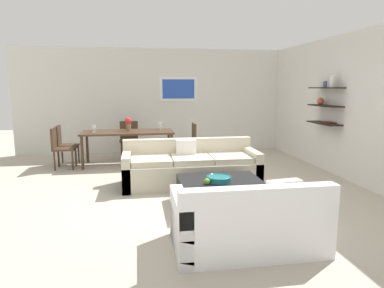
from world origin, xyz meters
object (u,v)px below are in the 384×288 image
(loveseat_white, at_px, (248,222))
(coffee_table, at_px, (221,193))
(dining_chair_right_far, at_px, (189,139))
(sofa_beige, at_px, (191,168))
(centerpiece_vase, at_px, (128,123))
(wine_glass_left_far, at_px, (94,127))
(dining_table, at_px, (128,134))
(apple_on_coffee_table, at_px, (207,181))
(wine_glass_right_far, at_px, (160,125))
(wine_glass_left_near, at_px, (93,128))
(decorative_bowl, at_px, (219,179))
(dining_chair_left_far, at_px, (64,142))
(dining_chair_left_near, at_px, (60,145))
(wine_glass_head, at_px, (128,124))
(dining_chair_head, at_px, (129,137))

(loveseat_white, relative_size, coffee_table, 1.32)
(coffee_table, distance_m, dining_chair_right_far, 3.16)
(sofa_beige, xyz_separation_m, coffee_table, (0.26, -1.19, -0.10))
(dining_chair_right_far, distance_m, centerpiece_vase, 1.46)
(wine_glass_left_far, bearing_deg, dining_table, -8.25)
(sofa_beige, height_order, wine_glass_left_far, wine_glass_left_far)
(apple_on_coffee_table, height_order, wine_glass_right_far, wine_glass_right_far)
(apple_on_coffee_table, bearing_deg, loveseat_white, -79.48)
(coffee_table, height_order, apple_on_coffee_table, apple_on_coffee_table)
(apple_on_coffee_table, xyz_separation_m, wine_glass_left_near, (-1.88, 3.00, 0.43))
(dining_table, bearing_deg, coffee_table, -64.74)
(coffee_table, xyz_separation_m, apple_on_coffee_table, (-0.24, -0.15, 0.23))
(loveseat_white, bearing_deg, decorative_bowl, 90.72)
(dining_chair_left_far, bearing_deg, dining_chair_right_far, 0.00)
(sofa_beige, xyz_separation_m, dining_chair_left_near, (-2.54, 1.57, 0.21))
(coffee_table, bearing_deg, centerpiece_vase, 114.71)
(sofa_beige, distance_m, apple_on_coffee_table, 1.35)
(coffee_table, bearing_deg, wine_glass_left_far, 124.70)
(loveseat_white, xyz_separation_m, dining_chair_right_far, (0.04, 4.45, 0.21))
(wine_glass_left_near, bearing_deg, loveseat_white, -63.30)
(decorative_bowl, height_order, dining_chair_left_near, dining_chair_left_near)
(dining_chair_right_far, bearing_deg, sofa_beige, -97.97)
(coffee_table, xyz_separation_m, wine_glass_left_far, (-2.12, 3.06, 0.66))
(loveseat_white, height_order, dining_table, loveseat_white)
(coffee_table, xyz_separation_m, decorative_bowl, (-0.04, -0.04, 0.23))
(dining_chair_left_far, height_order, wine_glass_head, wine_glass_head)
(dining_chair_left_far, bearing_deg, wine_glass_left_near, -23.55)
(dining_chair_left_near, xyz_separation_m, dining_chair_head, (1.41, 1.02, 0.00))
(wine_glass_right_far, relative_size, centerpiece_vase, 0.55)
(wine_glass_head, bearing_deg, dining_chair_left_far, -172.95)
(sofa_beige, relative_size, apple_on_coffee_table, 27.12)
(centerpiece_vase, bearing_deg, coffee_table, -65.29)
(sofa_beige, distance_m, decorative_bowl, 1.26)
(coffee_table, xyz_separation_m, dining_table, (-1.39, 2.96, 0.49))
(wine_glass_left_near, relative_size, centerpiece_vase, 0.48)
(dining_table, xyz_separation_m, dining_chair_left_far, (-1.41, 0.19, -0.18))
(sofa_beige, bearing_deg, coffee_table, -77.56)
(dining_chair_right_far, bearing_deg, loveseat_white, -90.50)
(dining_chair_head, distance_m, wine_glass_left_far, 1.08)
(decorative_bowl, xyz_separation_m, dining_table, (-1.35, 3.00, 0.26))
(dining_table, bearing_deg, wine_glass_right_far, 8.25)
(coffee_table, height_order, dining_table, dining_table)
(apple_on_coffee_table, xyz_separation_m, wine_glass_right_far, (-0.43, 3.21, 0.44))
(loveseat_white, xyz_separation_m, dining_chair_left_near, (-2.77, 4.07, 0.21))
(sofa_beige, bearing_deg, wine_glass_right_far, 102.26)
(sofa_beige, bearing_deg, dining_chair_right_far, 82.03)
(dining_table, relative_size, wine_glass_right_far, 11.96)
(decorative_bowl, bearing_deg, dining_table, 114.26)
(apple_on_coffee_table, distance_m, wine_glass_right_far, 3.27)
(coffee_table, distance_m, wine_glass_left_near, 3.61)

